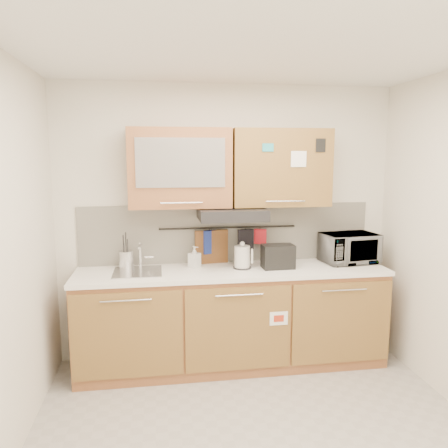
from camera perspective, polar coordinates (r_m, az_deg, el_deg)
name	(u,v)px	position (r m, az deg, el deg)	size (l,w,h in m)	color
floor	(262,446)	(3.31, 5.01, -26.95)	(3.20, 3.20, 0.00)	#9E9993
ceiling	(268,41)	(2.77, 5.80, 22.70)	(3.20, 3.20, 0.00)	white
wall_back	(227,223)	(4.21, 0.45, 0.17)	(3.20, 3.20, 0.00)	silver
base_cabinet	(233,323)	(4.15, 1.12, -12.79)	(2.80, 0.64, 0.88)	#AB673C
countertop	(233,271)	(3.99, 1.15, -6.19)	(2.82, 0.62, 0.04)	white
backsplash	(228,233)	(4.21, 0.47, -1.20)	(2.80, 0.02, 0.56)	silver
upper_cabinets	(230,168)	(3.98, 0.79, 7.35)	(1.82, 0.37, 0.70)	#AB673C
range_hood	(232,214)	(3.94, 1.02, 1.35)	(0.60, 0.46, 0.10)	black
sink	(138,272)	(3.95, -11.19, -6.15)	(0.42, 0.40, 0.26)	silver
utensil_rail	(228,228)	(4.16, 0.56, -0.48)	(0.02, 0.02, 1.30)	black
utensil_crock	(126,260)	(4.07, -12.64, -4.57)	(0.16, 0.16, 0.33)	silver
kettle	(242,258)	(3.99, 2.40, -4.41)	(0.18, 0.16, 0.25)	silver
toaster	(278,256)	(4.02, 7.06, -4.20)	(0.29, 0.18, 0.22)	black
microwave	(349,248)	(4.37, 16.03, -3.04)	(0.51, 0.34, 0.28)	#999999
soap_bottle	(194,257)	(4.04, -3.88, -4.29)	(0.09, 0.09, 0.20)	#999999
cutting_board	(212,251)	(4.17, -1.64, -3.52)	(0.32, 0.02, 0.39)	brown
oven_mitt	(210,242)	(4.15, -1.86, -2.37)	(0.13, 0.03, 0.22)	navy
dark_pouch	(246,242)	(4.20, 2.84, -2.30)	(0.15, 0.04, 0.23)	black
pot_holder	(260,237)	(4.23, 4.76, -1.64)	(0.12, 0.02, 0.15)	red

